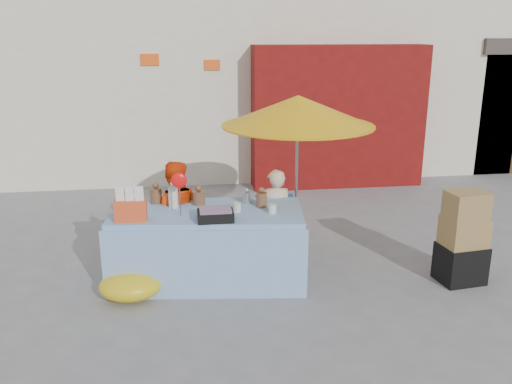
{
  "coord_description": "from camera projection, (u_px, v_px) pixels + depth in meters",
  "views": [
    {
      "loc": [
        -0.69,
        -5.52,
        2.85
      ],
      "look_at": [
        0.16,
        0.6,
        1.0
      ],
      "focal_mm": 38.0,
      "sensor_mm": 36.0,
      "label": 1
    }
  ],
  "objects": [
    {
      "name": "backdrop",
      "position": [
        230.0,
        19.0,
        12.45
      ],
      "size": [
        14.0,
        8.0,
        7.8
      ],
      "color": "silver",
      "rests_on": "ground"
    },
    {
      "name": "chair_right",
      "position": [
        277.0,
        245.0,
        6.81
      ],
      "size": [
        0.48,
        0.47,
        0.85
      ],
      "rotation": [
        0.0,
        0.0,
        0.0
      ],
      "color": "navy",
      "rests_on": "ground"
    },
    {
      "name": "vendor_beige",
      "position": [
        275.0,
        216.0,
        6.84
      ],
      "size": [
        0.44,
        0.29,
        1.2
      ],
      "primitive_type": "imported",
      "rotation": [
        0.0,
        0.0,
        3.14
      ],
      "color": "beige",
      "rests_on": "ground"
    },
    {
      "name": "market_table",
      "position": [
        207.0,
        244.0,
        6.35
      ],
      "size": [
        2.34,
        1.3,
        1.35
      ],
      "rotation": [
        0.0,
        0.0,
        -0.12
      ],
      "color": "#7EA1C9",
      "rests_on": "ground"
    },
    {
      "name": "vendor_orange",
      "position": [
        175.0,
        215.0,
        6.65
      ],
      "size": [
        0.66,
        0.51,
        1.35
      ],
      "primitive_type": "imported",
      "rotation": [
        0.0,
        0.0,
        3.14
      ],
      "color": "#F3410C",
      "rests_on": "ground"
    },
    {
      "name": "box_stack",
      "position": [
        463.0,
        241.0,
        6.26
      ],
      "size": [
        0.55,
        0.47,
        1.11
      ],
      "rotation": [
        0.0,
        0.0,
        0.12
      ],
      "color": "black",
      "rests_on": "ground"
    },
    {
      "name": "chair_left",
      "position": [
        176.0,
        250.0,
        6.65
      ],
      "size": [
        0.48,
        0.47,
        0.85
      ],
      "rotation": [
        0.0,
        0.0,
        0.0
      ],
      "color": "navy",
      "rests_on": "ground"
    },
    {
      "name": "tarp_bundle",
      "position": [
        131.0,
        285.0,
        5.95
      ],
      "size": [
        0.84,
        0.76,
        0.31
      ],
      "primitive_type": "ellipsoid",
      "rotation": [
        0.0,
        0.0,
        -0.35
      ],
      "color": "gold",
      "rests_on": "ground"
    },
    {
      "name": "ground",
      "position": [
        250.0,
        292.0,
        6.14
      ],
      "size": [
        80.0,
        80.0,
        0.0
      ],
      "primitive_type": "plane",
      "color": "slate",
      "rests_on": "ground"
    },
    {
      "name": "umbrella",
      "position": [
        298.0,
        111.0,
        6.65
      ],
      "size": [
        1.9,
        1.9,
        2.09
      ],
      "color": "gray",
      "rests_on": "ground"
    }
  ]
}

